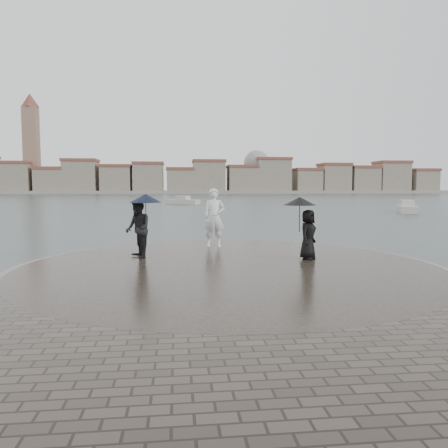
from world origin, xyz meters
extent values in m
plane|color=#2B3835|center=(0.00, 0.00, 0.00)|extent=(400.00, 400.00, 0.00)
cylinder|color=gray|center=(0.00, 3.50, 0.16)|extent=(12.50, 12.50, 0.32)
cylinder|color=#2D261E|center=(0.00, 3.50, 0.18)|extent=(11.90, 11.90, 0.36)
imported|color=white|center=(-0.08, 7.49, 1.46)|extent=(0.85, 0.60, 2.21)
imported|color=black|center=(-2.72, 5.18, 1.30)|extent=(1.01, 1.11, 1.87)
cylinder|color=black|center=(-2.47, 5.28, 1.71)|extent=(0.02, 0.02, 0.90)
cone|color=#101A32|center=(-2.47, 5.28, 2.26)|extent=(1.06, 1.06, 0.28)
imported|color=black|center=(2.58, 4.29, 1.14)|extent=(0.85, 0.91, 1.55)
cylinder|color=black|center=(2.33, 4.39, 1.66)|extent=(0.02, 0.02, 0.90)
cone|color=black|center=(2.33, 4.39, 2.18)|extent=(1.05, 1.05, 0.26)
cube|color=gray|center=(0.00, 163.00, 0.60)|extent=(260.00, 20.00, 1.20)
cube|color=gray|center=(-60.00, 160.00, 5.50)|extent=(11.00, 10.00, 11.00)
cube|color=brown|center=(-60.00, 160.00, 11.50)|extent=(11.60, 10.60, 1.00)
cube|color=gray|center=(-48.00, 160.00, 4.50)|extent=(10.00, 10.00, 9.00)
cube|color=brown|center=(-48.00, 160.00, 9.50)|extent=(10.60, 10.60, 1.00)
cube|color=gray|center=(-37.00, 160.00, 6.00)|extent=(12.00, 10.00, 12.00)
cube|color=brown|center=(-37.00, 160.00, 12.50)|extent=(12.60, 10.60, 1.00)
cube|color=gray|center=(-24.00, 160.00, 5.00)|extent=(11.00, 10.00, 10.00)
cube|color=brown|center=(-24.00, 160.00, 10.50)|extent=(11.60, 10.60, 1.00)
cube|color=gray|center=(-12.00, 160.00, 5.50)|extent=(11.00, 10.00, 11.00)
cube|color=brown|center=(-12.00, 160.00, 11.50)|extent=(11.60, 10.60, 1.00)
cube|color=gray|center=(0.00, 160.00, 4.50)|extent=(10.00, 10.00, 9.00)
cube|color=brown|center=(0.00, 160.00, 9.50)|extent=(10.60, 10.60, 1.00)
cube|color=gray|center=(11.00, 160.00, 6.00)|extent=(12.00, 10.00, 12.00)
cube|color=brown|center=(11.00, 160.00, 12.50)|extent=(12.60, 10.60, 1.00)
cube|color=gray|center=(24.00, 160.00, 5.00)|extent=(11.00, 10.00, 10.00)
cube|color=brown|center=(24.00, 160.00, 10.50)|extent=(11.60, 10.60, 1.00)
cube|color=gray|center=(36.00, 160.00, 6.50)|extent=(13.00, 10.00, 13.00)
cube|color=brown|center=(36.00, 160.00, 13.50)|extent=(13.60, 10.60, 1.00)
cube|color=gray|center=(50.00, 160.00, 4.50)|extent=(10.00, 10.00, 9.00)
cube|color=brown|center=(50.00, 160.00, 9.50)|extent=(10.60, 10.60, 1.00)
cube|color=gray|center=(61.00, 160.00, 5.50)|extent=(11.00, 10.00, 11.00)
cube|color=brown|center=(61.00, 160.00, 11.50)|extent=(11.60, 10.60, 1.00)
cube|color=gray|center=(73.00, 160.00, 5.00)|extent=(11.00, 10.00, 10.00)
cube|color=brown|center=(73.00, 160.00, 10.50)|extent=(11.60, 10.60, 1.00)
cube|color=gray|center=(85.00, 160.00, 6.00)|extent=(12.00, 10.00, 12.00)
cube|color=brown|center=(85.00, 160.00, 12.50)|extent=(12.60, 10.60, 1.00)
cube|color=gray|center=(98.00, 160.00, 4.50)|extent=(10.00, 10.00, 9.00)
cube|color=brown|center=(98.00, 160.00, 9.50)|extent=(10.60, 10.60, 1.00)
cube|color=#846654|center=(-55.00, 162.00, 16.00)|extent=(5.00, 5.00, 32.00)
cone|color=brown|center=(-55.00, 162.00, 34.50)|extent=(6.80, 6.80, 5.00)
sphere|color=gray|center=(30.00, 162.00, 12.00)|extent=(10.00, 10.00, 10.00)
cube|color=beige|center=(22.08, 33.59, 0.25)|extent=(3.64, 5.68, 0.90)
cube|color=beige|center=(22.08, 33.59, 0.85)|extent=(1.89, 2.31, 0.90)
cube|color=beige|center=(-0.56, 57.97, 0.25)|extent=(5.39, 4.52, 0.90)
cube|color=beige|center=(-0.56, 57.97, 0.85)|extent=(2.32, 2.14, 0.90)
camera|label=1|loc=(-1.49, -8.85, 2.62)|focal=35.00mm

